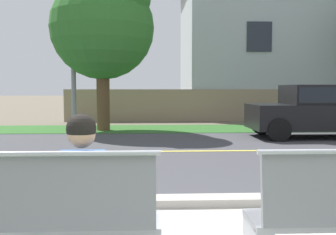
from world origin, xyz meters
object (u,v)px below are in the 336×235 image
at_px(streetlamp, 73,6).
at_px(seated_person_blue, 84,187).
at_px(bench_left, 33,223).
at_px(car_black_far, 324,108).
at_px(shade_tree_far_left, 105,20).

bearing_deg(streetlamp, seated_person_blue, -79.02).
xyz_separation_m(bench_left, car_black_far, (5.95, 8.42, 0.40)).
relative_size(seated_person_blue, car_black_far, 0.29).
bearing_deg(shade_tree_far_left, seated_person_blue, -84.66).
height_order(seated_person_blue, streetlamp, streetlamp).
height_order(bench_left, shade_tree_far_left, shade_tree_far_left).
bearing_deg(streetlamp, bench_left, -80.97).
height_order(car_black_far, streetlamp, streetlamp).
xyz_separation_m(car_black_far, shade_tree_far_left, (-6.57, 2.14, 2.87)).
xyz_separation_m(car_black_far, streetlamp, (-7.67, 2.43, 3.37)).
distance_m(seated_person_blue, shade_tree_far_left, 10.87).
distance_m(streetlamp, shade_tree_far_left, 1.24).
xyz_separation_m(bench_left, shade_tree_far_left, (-0.62, 10.56, 3.26)).
relative_size(car_black_far, streetlamp, 0.58).
height_order(bench_left, seated_person_blue, seated_person_blue).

